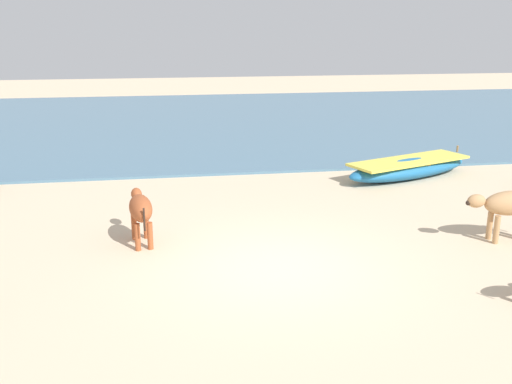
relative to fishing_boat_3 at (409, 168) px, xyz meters
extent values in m
plane|color=beige|center=(-5.09, -5.84, -0.31)|extent=(80.00, 80.00, 0.00)
cube|color=slate|center=(-5.09, 11.13, -0.27)|extent=(60.00, 20.00, 0.08)
ellipsoid|color=#1E669E|center=(0.00, 0.00, -0.02)|extent=(4.50, 2.65, 0.56)
cube|color=#EAD84C|center=(0.00, 0.00, 0.22)|extent=(4.00, 2.44, 0.07)
cube|color=olive|center=(0.31, 0.12, 0.13)|extent=(0.46, 0.96, 0.04)
cylinder|color=olive|center=(1.88, 0.72, 0.36)|extent=(0.06, 0.06, 0.20)
ellipsoid|color=#9E4C28|center=(-7.63, -4.23, 0.48)|extent=(0.61, 1.20, 0.50)
ellipsoid|color=#9E4C28|center=(-7.74, -3.48, 0.56)|extent=(0.28, 0.40, 0.27)
sphere|color=#2D2119|center=(-7.76, -3.31, 0.53)|extent=(0.12, 0.12, 0.10)
cylinder|color=#9E4C28|center=(-7.80, -3.91, -0.02)|extent=(0.11, 0.11, 0.57)
cylinder|color=#9E4C28|center=(-7.56, -3.88, -0.02)|extent=(0.11, 0.11, 0.57)
cylinder|color=#9E4C28|center=(-7.71, -4.57, -0.02)|extent=(0.11, 0.11, 0.57)
cylinder|color=#9E4C28|center=(-7.46, -4.54, -0.02)|extent=(0.11, 0.11, 0.57)
cylinder|color=#2D2119|center=(-7.55, -4.83, 0.43)|extent=(0.04, 0.04, 0.47)
ellipsoid|color=tan|center=(-0.04, -5.22, 0.52)|extent=(1.20, 0.49, 0.52)
ellipsoid|color=tan|center=(-0.83, -5.23, 0.60)|extent=(0.40, 0.24, 0.28)
sphere|color=#2D2119|center=(-1.01, -5.24, 0.57)|extent=(0.11, 0.11, 0.11)
cylinder|color=tan|center=(-0.38, -5.36, -0.01)|extent=(0.12, 0.12, 0.60)
cylinder|color=tan|center=(-0.39, -5.10, -0.01)|extent=(0.12, 0.12, 0.60)
camera|label=1|loc=(-7.12, -15.83, 4.12)|focal=41.10mm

